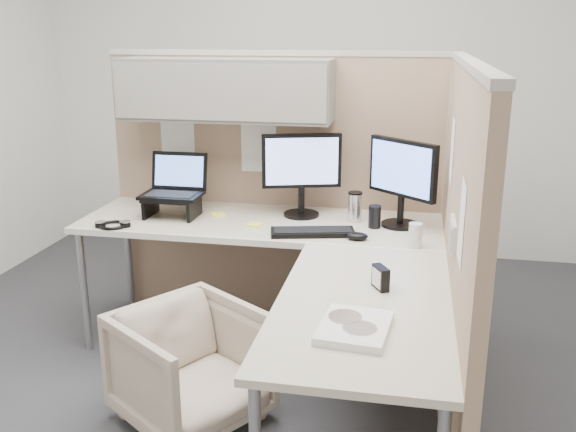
% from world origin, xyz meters
% --- Properties ---
extents(ground, '(4.50, 4.50, 0.00)m').
position_xyz_m(ground, '(0.00, 0.00, 0.00)').
color(ground, '#313136').
rests_on(ground, ground).
extents(partition_back, '(2.00, 0.36, 1.63)m').
position_xyz_m(partition_back, '(-0.22, 0.83, 1.10)').
color(partition_back, tan).
rests_on(partition_back, ground).
extents(partition_right, '(0.07, 2.03, 1.63)m').
position_xyz_m(partition_right, '(0.90, -0.07, 0.82)').
color(partition_right, tan).
rests_on(partition_right, ground).
extents(desk, '(2.00, 1.98, 0.73)m').
position_xyz_m(desk, '(0.12, 0.13, 0.69)').
color(desk, beige).
rests_on(desk, ground).
extents(office_chair, '(0.77, 0.78, 0.60)m').
position_xyz_m(office_chair, '(-0.24, -0.29, 0.30)').
color(office_chair, '#B2A38E').
rests_on(office_chair, ground).
extents(monitor_left, '(0.43, 0.20, 0.47)m').
position_xyz_m(monitor_left, '(0.09, 0.67, 1.00)').
color(monitor_left, black).
rests_on(monitor_left, desk).
extents(monitor_right, '(0.36, 0.31, 0.47)m').
position_xyz_m(monitor_right, '(0.65, 0.58, 1.00)').
color(monitor_right, black).
rests_on(monitor_right, desk).
extents(laptop_station, '(0.33, 0.28, 0.34)m').
position_xyz_m(laptop_station, '(-0.61, 0.55, 0.86)').
color(laptop_station, black).
rests_on(laptop_station, desk).
extents(keyboard, '(0.45, 0.24, 0.02)m').
position_xyz_m(keyboard, '(0.21, 0.35, 0.74)').
color(keyboard, black).
rests_on(keyboard, desk).
extents(mouse, '(0.11, 0.07, 0.04)m').
position_xyz_m(mouse, '(0.44, 0.30, 0.75)').
color(mouse, black).
rests_on(mouse, desk).
extents(travel_mug, '(0.08, 0.08, 0.17)m').
position_xyz_m(travel_mug, '(0.40, 0.62, 0.81)').
color(travel_mug, silver).
rests_on(travel_mug, desk).
extents(soda_can_green, '(0.07, 0.07, 0.12)m').
position_xyz_m(soda_can_green, '(0.73, 0.24, 0.79)').
color(soda_can_green, silver).
rests_on(soda_can_green, desk).
extents(soda_can_silver, '(0.07, 0.07, 0.12)m').
position_xyz_m(soda_can_silver, '(0.51, 0.53, 0.79)').
color(soda_can_silver, black).
rests_on(soda_can_silver, desk).
extents(sticky_note_d, '(0.09, 0.09, 0.01)m').
position_xyz_m(sticky_note_d, '(-0.12, 0.44, 0.73)').
color(sticky_note_d, '#F6F140').
rests_on(sticky_note_d, desk).
extents(sticky_note_c, '(0.11, 0.11, 0.01)m').
position_xyz_m(sticky_note_c, '(-0.37, 0.59, 0.73)').
color(sticky_note_c, '#F6F140').
rests_on(sticky_note_c, desk).
extents(headphones, '(0.18, 0.18, 0.03)m').
position_xyz_m(headphones, '(-0.86, 0.26, 0.74)').
color(headphones, black).
rests_on(headphones, desk).
extents(paper_stack, '(0.26, 0.32, 0.03)m').
position_xyz_m(paper_stack, '(0.53, -0.72, 0.75)').
color(paper_stack, white).
rests_on(paper_stack, desk).
extents(desk_clock, '(0.08, 0.10, 0.10)m').
position_xyz_m(desk_clock, '(0.59, -0.31, 0.78)').
color(desk_clock, black).
rests_on(desk_clock, desk).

